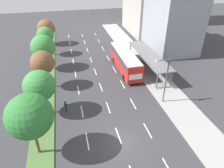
{
  "coord_description": "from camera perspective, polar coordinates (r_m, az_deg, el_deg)",
  "views": [
    {
      "loc": [
        -4.5,
        -14.61,
        16.77
      ],
      "look_at": [
        1.44,
        10.04,
        1.2
      ],
      "focal_mm": 32.27,
      "sensor_mm": 36.0,
      "label": 1
    }
  ],
  "objects": [
    {
      "name": "ground_plane",
      "position": [
        22.7,
        2.5,
        -16.14
      ],
      "size": [
        140.0,
        140.0,
        0.0
      ],
      "primitive_type": "plane",
      "color": "#38383D"
    },
    {
      "name": "median_tree_fourth",
      "position": [
        36.89,
        -18.96,
        9.91
      ],
      "size": [
        4.15,
        4.15,
        6.16
      ],
      "color": "brown",
      "rests_on": "median_strip"
    },
    {
      "name": "median_tree_nearest",
      "position": [
        19.73,
        -22.31,
        -8.43
      ],
      "size": [
        4.28,
        4.28,
        6.89
      ],
      "color": "brown",
      "rests_on": "median_strip"
    },
    {
      "name": "median_strip",
      "position": [
        38.62,
        -17.85,
        4.31
      ],
      "size": [
        2.6,
        52.0,
        0.12
      ],
      "primitive_type": "cube",
      "color": "#4C7038",
      "rests_on": "ground"
    },
    {
      "name": "median_tree_farthest",
      "position": [
        49.2,
        -18.19,
        14.74
      ],
      "size": [
        3.93,
        3.93,
        5.64
      ],
      "color": "brown",
      "rests_on": "median_strip"
    },
    {
      "name": "lane_divider_right",
      "position": [
        36.39,
        0.71,
        4.11
      ],
      "size": [
        0.14,
        44.35,
        0.01
      ],
      "color": "white",
      "rests_on": "ground"
    },
    {
      "name": "lane_divider_center",
      "position": [
        35.78,
        -4.75,
        3.49
      ],
      "size": [
        0.14,
        44.35,
        0.01
      ],
      "color": "white",
      "rests_on": "ground"
    },
    {
      "name": "median_tree_fifth",
      "position": [
        42.94,
        -18.42,
        12.95
      ],
      "size": [
        3.32,
        3.32,
        5.76
      ],
      "color": "brown",
      "rests_on": "median_strip"
    },
    {
      "name": "median_tree_second",
      "position": [
        25.32,
        -19.88,
        -0.49
      ],
      "size": [
        3.82,
        3.82,
        5.93
      ],
      "color": "brown",
      "rests_on": "median_strip"
    },
    {
      "name": "median_tree_third",
      "position": [
        30.95,
        -19.12,
        5.76
      ],
      "size": [
        3.48,
        3.48,
        5.83
      ],
      "color": "brown",
      "rests_on": "median_strip"
    },
    {
      "name": "bus_shelter",
      "position": [
        36.19,
        10.66,
        6.66
      ],
      "size": [
        2.9,
        13.62,
        2.86
      ],
      "color": "gray",
      "rests_on": "sidewalk_right"
    },
    {
      "name": "building_near_right",
      "position": [
        46.41,
        15.87,
        17.55
      ],
      "size": [
        8.31,
        14.42,
        12.85
      ],
      "primitive_type": "cube",
      "color": "#8E939E",
      "rests_on": "ground"
    },
    {
      "name": "building_mid_right",
      "position": [
        56.26,
        8.67,
        20.8
      ],
      "size": [
        6.52,
        14.48,
        13.18
      ],
      "primitive_type": "cube",
      "color": "#A39E93",
      "rests_on": "ground"
    },
    {
      "name": "cyclist",
      "position": [
        27.11,
        -13.05,
        -5.53
      ],
      "size": [
        0.46,
        1.82,
        1.71
      ],
      "color": "black",
      "rests_on": "ground"
    },
    {
      "name": "streetlight",
      "position": [
        26.77,
        14.83,
        1.64
      ],
      "size": [
        1.91,
        0.24,
        6.5
      ],
      "color": "#4C4C51",
      "rests_on": "sidewalk_right"
    },
    {
      "name": "lane_divider_left",
      "position": [
        35.51,
        -10.33,
        2.82
      ],
      "size": [
        0.14,
        44.35,
        0.01
      ],
      "color": "white",
      "rests_on": "ground"
    },
    {
      "name": "bus",
      "position": [
        35.44,
        3.71,
        6.97
      ],
      "size": [
        2.54,
        11.29,
        3.37
      ],
      "color": "red",
      "rests_on": "ground"
    },
    {
      "name": "sidewalk_right",
      "position": [
        40.81,
        7.46,
        7.13
      ],
      "size": [
        4.5,
        52.0,
        0.15
      ],
      "primitive_type": "cube",
      "color": "#9E9E99",
      "rests_on": "ground"
    }
  ]
}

